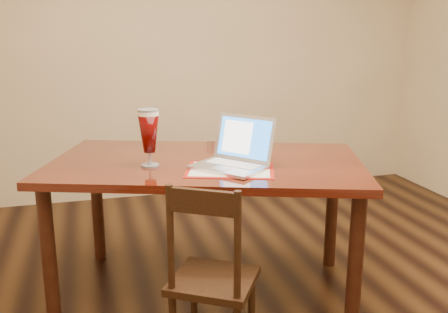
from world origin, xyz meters
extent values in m
cube|color=tan|center=(0.00, 2.50, 1.35)|extent=(4.50, 0.01, 2.70)
cube|color=#53170B|center=(-0.32, 0.60, 0.79)|extent=(1.95, 1.48, 0.04)
cylinder|color=black|center=(-1.18, 0.48, 0.38)|extent=(0.08, 0.08, 0.77)
cylinder|color=black|center=(0.28, -0.03, 0.38)|extent=(0.08, 0.08, 0.77)
cylinder|color=black|center=(-0.92, 1.23, 0.38)|extent=(0.08, 0.08, 0.77)
cylinder|color=black|center=(0.55, 0.72, 0.38)|extent=(0.08, 0.08, 0.77)
cube|color=#9A140E|center=(-0.24, 0.37, 0.81)|extent=(0.53, 0.45, 0.00)
cube|color=beige|center=(-0.24, 0.37, 0.81)|extent=(0.48, 0.40, 0.00)
cube|color=silver|center=(-0.25, 0.38, 0.82)|extent=(0.42, 0.44, 0.02)
cube|color=#B0B0B4|center=(-0.21, 0.42, 0.83)|extent=(0.28, 0.30, 0.00)
cube|color=#BABABF|center=(-0.31, 0.34, 0.83)|extent=(0.11, 0.11, 0.00)
cube|color=silver|center=(-0.13, 0.48, 0.95)|extent=(0.29, 0.32, 0.24)
cube|color=blue|center=(-0.13, 0.48, 0.95)|extent=(0.25, 0.28, 0.20)
cube|color=white|center=(-0.16, 0.51, 0.95)|extent=(0.15, 0.17, 0.17)
cylinder|color=silver|center=(-0.64, 0.56, 0.81)|extent=(0.10, 0.10, 0.01)
cylinder|color=silver|center=(-0.64, 0.56, 0.85)|extent=(0.02, 0.02, 0.07)
cylinder|color=white|center=(-0.64, 0.56, 1.10)|extent=(0.11, 0.11, 0.02)
cylinder|color=silver|center=(-0.64, 0.56, 1.11)|extent=(0.11, 0.11, 0.01)
cylinder|color=silver|center=(-0.20, 0.93, 0.83)|extent=(0.06, 0.06, 0.04)
cylinder|color=silver|center=(-0.07, 0.94, 0.83)|extent=(0.06, 0.06, 0.04)
cube|color=black|center=(-0.42, 0.02, 0.38)|extent=(0.50, 0.50, 0.04)
cylinder|color=black|center=(-0.48, 0.22, 0.18)|extent=(0.04, 0.04, 0.36)
cylinder|color=black|center=(-0.22, 0.06, 0.18)|extent=(0.04, 0.04, 0.36)
cylinder|color=black|center=(-0.63, -0.02, 0.64)|extent=(0.03, 0.03, 0.48)
cylinder|color=black|center=(-0.37, -0.18, 0.64)|extent=(0.03, 0.03, 0.48)
cube|color=black|center=(-0.50, -0.10, 0.82)|extent=(0.27, 0.18, 0.11)
camera|label=1|loc=(-0.94, -2.03, 1.51)|focal=40.00mm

